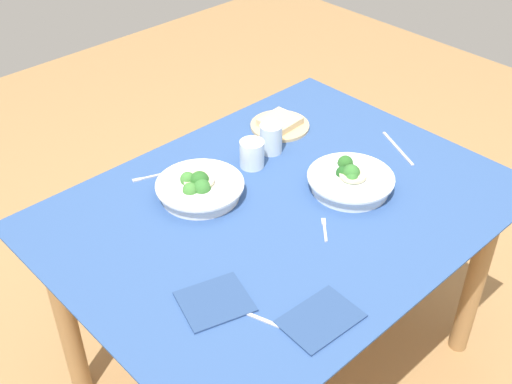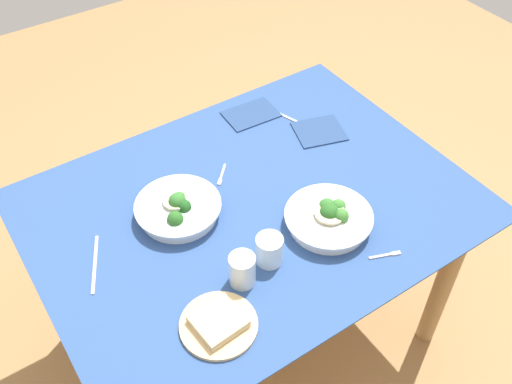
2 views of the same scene
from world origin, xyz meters
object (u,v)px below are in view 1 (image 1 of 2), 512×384
at_px(broccoli_bowl_far, 200,188).
at_px(fork_by_near_bowl, 324,229).
at_px(table_knife_left, 253,316).
at_px(napkin_folded_upper, 215,302).
at_px(table_knife_right, 398,148).
at_px(napkin_folded_lower, 320,319).
at_px(water_glass_side, 252,154).
at_px(bread_side_plate, 280,124).
at_px(broccoli_bowl_near, 350,181).
at_px(fork_by_far_bowl, 146,178).
at_px(water_glass_center, 271,138).

distance_m(broccoli_bowl_far, fork_by_near_bowl, 0.41).
height_order(table_knife_left, napkin_folded_upper, napkin_folded_upper).
height_order(broccoli_bowl_far, table_knife_right, broccoli_bowl_far).
xyz_separation_m(broccoli_bowl_far, napkin_folded_lower, (-0.11, -0.61, -0.03)).
height_order(napkin_folded_upper, napkin_folded_lower, same).
xyz_separation_m(water_glass_side, napkin_folded_upper, (-0.50, -0.39, -0.04)).
xyz_separation_m(bread_side_plate, napkin_folded_lower, (-0.59, -0.74, -0.01)).
height_order(broccoli_bowl_near, fork_by_far_bowl, broccoli_bowl_near).
relative_size(water_glass_center, napkin_folded_lower, 0.52).
xyz_separation_m(fork_by_far_bowl, napkin_folded_upper, (-0.19, -0.58, 0.00)).
height_order(broccoli_bowl_near, fork_by_near_bowl, broccoli_bowl_near).
distance_m(broccoli_bowl_far, broccoli_bowl_near, 0.48).
xyz_separation_m(water_glass_side, table_knife_left, (-0.46, -0.50, -0.04)).
distance_m(fork_by_near_bowl, table_knife_right, 0.53).
relative_size(broccoli_bowl_near, bread_side_plate, 1.28).
height_order(broccoli_bowl_near, bread_side_plate, broccoli_bowl_near).
bearing_deg(bread_side_plate, fork_by_near_bowl, -122.17).
relative_size(fork_by_near_bowl, napkin_folded_lower, 0.42).
height_order(fork_by_far_bowl, napkin_folded_upper, napkin_folded_upper).
bearing_deg(water_glass_side, table_knife_right, -31.79).
xyz_separation_m(broccoli_bowl_far, fork_by_near_bowl, (0.16, -0.38, -0.03)).
distance_m(broccoli_bowl_near, fork_by_near_bowl, 0.23).
relative_size(fork_by_far_bowl, table_knife_left, 0.50).
bearing_deg(table_knife_left, napkin_folded_lower, -155.72).
xyz_separation_m(water_glass_center, fork_by_far_bowl, (-0.41, 0.16, -0.05)).
bearing_deg(water_glass_side, napkin_folded_lower, -118.96).
distance_m(broccoli_bowl_far, table_knife_right, 0.73).
xyz_separation_m(broccoli_bowl_far, water_glass_side, (0.24, 0.01, 0.02)).
relative_size(water_glass_center, water_glass_side, 1.10).
height_order(bread_side_plate, water_glass_center, water_glass_center).
relative_size(table_knife_left, napkin_folded_lower, 0.99).
relative_size(water_glass_center, table_knife_left, 0.53).
xyz_separation_m(water_glass_side, fork_by_near_bowl, (-0.07, -0.39, -0.04)).
bearing_deg(fork_by_near_bowl, table_knife_right, -33.25).
xyz_separation_m(bread_side_plate, table_knife_right, (0.20, -0.39, -0.01)).
height_order(broccoli_bowl_far, fork_by_near_bowl, broccoli_bowl_far).
xyz_separation_m(table_knife_right, napkin_folded_upper, (-0.94, -0.12, 0.00)).
bearing_deg(bread_side_plate, napkin_folded_upper, -145.78).
distance_m(bread_side_plate, table_knife_right, 0.43).
relative_size(table_knife_left, table_knife_right, 0.90).
bearing_deg(napkin_folded_upper, broccoli_bowl_far, 55.46).
relative_size(broccoli_bowl_far, napkin_folded_lower, 1.40).
relative_size(broccoli_bowl_far, broccoli_bowl_near, 1.01).
bearing_deg(broccoli_bowl_far, table_knife_right, -21.10).
height_order(fork_by_near_bowl, napkin_folded_upper, napkin_folded_upper).
relative_size(water_glass_side, table_knife_left, 0.48).
height_order(water_glass_center, napkin_folded_lower, water_glass_center).
bearing_deg(broccoli_bowl_far, broccoli_bowl_near, -38.45).
bearing_deg(table_knife_right, napkin_folded_lower, 139.89).
height_order(fork_by_far_bowl, napkin_folded_lower, napkin_folded_lower).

